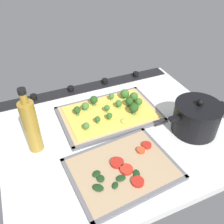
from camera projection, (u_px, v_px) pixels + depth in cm
name	position (u px, v px, depth cm)	size (l,w,h in cm)	color
ground_plane	(116.00, 132.00, 93.52)	(84.09, 71.33, 3.00)	silver
stove_control_panel	(88.00, 87.00, 115.48)	(80.73, 7.00, 2.60)	black
baking_tray_front	(109.00, 115.00, 98.94)	(39.07, 26.42, 1.30)	slate
broccoli_pizza	(111.00, 111.00, 98.49)	(36.64, 23.99, 6.08)	tan
baking_tray_back	(122.00, 170.00, 77.22)	(34.29, 27.56, 1.30)	slate
veggie_pizza_back	(123.00, 168.00, 76.74)	(31.71, 24.98, 1.90)	tan
cooking_pot	(196.00, 118.00, 88.96)	(23.69, 16.82, 13.91)	black
oil_bottle	(31.00, 126.00, 78.87)	(4.97, 4.97, 24.25)	olive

